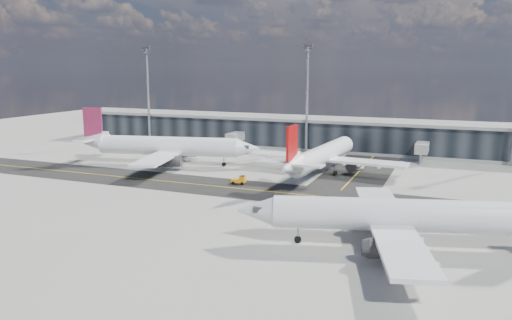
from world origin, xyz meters
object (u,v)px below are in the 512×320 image
(airliner_redtail, at_px, (322,155))
(baggage_tug, at_px, (240,180))
(airliner_near, at_px, (403,216))
(service_van, at_px, (355,165))
(airliner_af, at_px, (166,146))

(airliner_redtail, xyz_separation_m, baggage_tug, (-12.64, -15.55, -3.22))
(airliner_near, relative_size, service_van, 7.29)
(airliner_redtail, distance_m, airliner_near, 44.68)
(service_van, bearing_deg, airliner_af, 167.77)
(airliner_redtail, height_order, airliner_near, airliner_near)
(airliner_af, height_order, airliner_near, airliner_af)
(airliner_af, height_order, airliner_redtail, airliner_af)
(airliner_af, relative_size, airliner_redtail, 1.07)
(airliner_redtail, xyz_separation_m, service_van, (5.58, 8.46, -3.29))
(airliner_af, height_order, baggage_tug, airliner_af)
(airliner_redtail, bearing_deg, airliner_near, -57.34)
(airliner_near, xyz_separation_m, service_van, (-15.30, 47.96, -3.38))
(airliner_af, distance_m, airliner_near, 68.34)
(airliner_redtail, bearing_deg, baggage_tug, -124.31)
(airliner_redtail, distance_m, service_van, 10.65)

